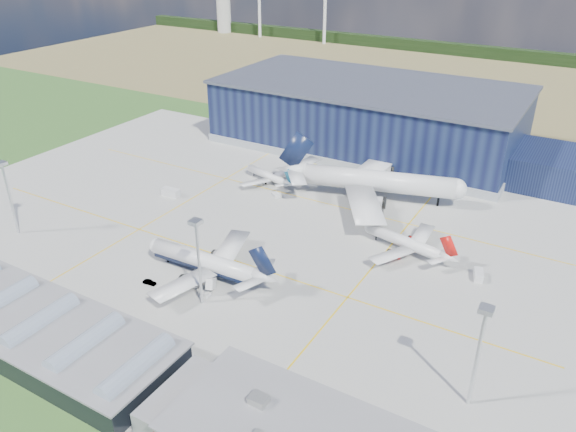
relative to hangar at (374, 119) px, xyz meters
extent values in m
plane|color=#264C1C|center=(-2.81, -94.80, -11.62)|extent=(600.00, 600.00, 0.00)
cube|color=#9B9B96|center=(-2.81, -84.80, -11.59)|extent=(220.00, 160.00, 0.06)
cube|color=yellow|center=(-2.81, -104.80, -11.54)|extent=(180.00, 0.40, 0.02)
cube|color=yellow|center=(-2.81, -59.80, -11.54)|extent=(180.00, 0.40, 0.02)
cube|color=yellow|center=(-32.81, -84.80, -11.54)|extent=(0.40, 120.00, 0.02)
cube|color=yellow|center=(37.19, -84.80, -11.54)|extent=(0.40, 120.00, 0.02)
cube|color=olive|center=(-2.81, 125.20, -11.62)|extent=(600.00, 220.00, 0.01)
cube|color=black|center=(-2.81, 205.20, -7.62)|extent=(600.00, 8.00, 8.00)
cylinder|color=silver|center=(-222.81, 200.20, 8.38)|extent=(12.00, 12.00, 40.00)
cube|color=#101536|center=(-2.81, 0.20, 0.88)|extent=(120.00, 60.00, 25.00)
cube|color=#91989E|center=(-2.81, 0.20, -10.02)|extent=(121.00, 61.00, 3.20)
cube|color=#4A4F5E|center=(-2.81, 0.20, 13.88)|extent=(122.00, 62.00, 1.20)
cube|color=#101536|center=(69.19, -4.80, -5.62)|extent=(24.00, 30.00, 12.00)
cube|color=black|center=(52.19, -143.60, -8.62)|extent=(44.00, 0.40, 1.40)
cube|color=black|center=(52.19, -143.60, -5.12)|extent=(44.00, 0.40, 1.40)
cube|color=#9D9D98|center=(42.19, -152.80, -1.52)|extent=(3.20, 2.60, 1.60)
cube|color=black|center=(-12.81, -154.80, -8.62)|extent=(65.00, 22.00, 6.00)
cube|color=slate|center=(-12.81, -154.80, -5.42)|extent=(66.00, 23.00, 0.50)
cube|color=slate|center=(27.19, -154.80, -8.62)|extent=(10.00, 18.00, 6.00)
cylinder|color=#8E9DB0|center=(-26.81, -154.80, -5.22)|extent=(4.40, 18.00, 4.40)
cylinder|color=#8E9DB0|center=(-12.81, -154.80, -5.22)|extent=(4.40, 18.00, 4.40)
cylinder|color=#8E9DB0|center=(1.19, -154.80, -5.22)|extent=(4.40, 18.00, 4.40)
cylinder|color=#8E9DB0|center=(15.19, -154.80, -5.22)|extent=(4.40, 18.00, 4.40)
cylinder|color=silver|center=(-62.81, -124.80, -0.62)|extent=(0.70, 0.70, 22.00)
cube|color=silver|center=(-62.81, -124.80, 10.88)|extent=(2.60, 2.60, 1.00)
cylinder|color=silver|center=(7.19, -124.80, -0.62)|extent=(0.70, 0.70, 22.00)
cube|color=silver|center=(7.19, -124.80, 10.88)|extent=(2.60, 2.60, 1.00)
cylinder|color=silver|center=(72.19, -124.80, -0.62)|extent=(0.70, 0.70, 22.00)
cube|color=silver|center=(72.19, -124.80, 10.88)|extent=(2.60, 2.60, 1.00)
cube|color=silver|center=(-40.45, -81.37, -10.27)|extent=(6.30, 3.02, 2.69)
cube|color=silver|center=(63.22, -79.78, -10.49)|extent=(3.54, 5.35, 2.26)
cube|color=#FFF016|center=(-9.96, -34.39, -11.01)|extent=(2.65, 3.23, 1.22)
cube|color=silver|center=(-8.75, -63.93, -10.93)|extent=(3.80, 3.46, 1.37)
cube|color=silver|center=(30.82, -140.75, -10.40)|extent=(5.53, 3.61, 2.44)
cube|color=silver|center=(6.13, -119.69, -10.20)|extent=(3.46, 4.75, 2.83)
imported|color=#99999E|center=(42.12, -142.80, -10.96)|extent=(4.13, 2.82, 1.31)
imported|color=#99999E|center=(-9.50, -125.41, -11.02)|extent=(3.73, 1.72, 1.19)
camera|label=1|loc=(82.43, -211.51, 70.83)|focal=35.00mm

